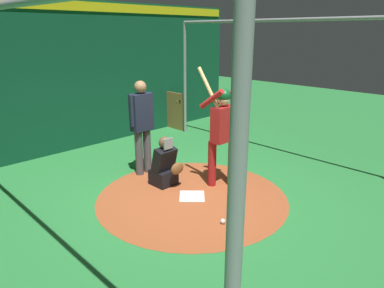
{
  "coord_description": "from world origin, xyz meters",
  "views": [
    {
      "loc": [
        3.83,
        -3.8,
        2.7
      ],
      "look_at": [
        0.0,
        0.0,
        0.95
      ],
      "focal_mm": 32.7,
      "sensor_mm": 36.0,
      "label": 1
    }
  ],
  "objects_px": {
    "catcher": "(165,166)",
    "bat_rack": "(171,111)",
    "batter": "(222,128)",
    "umpire": "(142,122)",
    "baseball_0": "(223,221)",
    "home_plate": "(192,196)"
  },
  "relations": [
    {
      "from": "catcher",
      "to": "baseball_0",
      "type": "bearing_deg",
      "value": -10.21
    },
    {
      "from": "home_plate",
      "to": "baseball_0",
      "type": "relative_size",
      "value": 5.68
    },
    {
      "from": "umpire",
      "to": "bat_rack",
      "type": "distance_m",
      "value": 3.5
    },
    {
      "from": "bat_rack",
      "to": "batter",
      "type": "bearing_deg",
      "value": -29.11
    },
    {
      "from": "catcher",
      "to": "umpire",
      "type": "bearing_deg",
      "value": 174.5
    },
    {
      "from": "batter",
      "to": "baseball_0",
      "type": "distance_m",
      "value": 1.72
    },
    {
      "from": "batter",
      "to": "umpire",
      "type": "xyz_separation_m",
      "value": [
        -1.45,
        -0.66,
        -0.04
      ]
    },
    {
      "from": "catcher",
      "to": "baseball_0",
      "type": "relative_size",
      "value": 12.51
    },
    {
      "from": "home_plate",
      "to": "catcher",
      "type": "xyz_separation_m",
      "value": [
        -0.7,
        0.0,
        0.35
      ]
    },
    {
      "from": "umpire",
      "to": "bat_rack",
      "type": "relative_size",
      "value": 1.73
    },
    {
      "from": "catcher",
      "to": "bat_rack",
      "type": "bearing_deg",
      "value": 136.66
    },
    {
      "from": "home_plate",
      "to": "umpire",
      "type": "xyz_separation_m",
      "value": [
        -1.43,
        0.07,
        1.02
      ]
    },
    {
      "from": "catcher",
      "to": "bat_rack",
      "type": "xyz_separation_m",
      "value": [
        -2.92,
        2.75,
        0.13
      ]
    },
    {
      "from": "baseball_0",
      "to": "catcher",
      "type": "bearing_deg",
      "value": 169.79
    },
    {
      "from": "home_plate",
      "to": "baseball_0",
      "type": "xyz_separation_m",
      "value": [
        0.94,
        -0.29,
        0.03
      ]
    },
    {
      "from": "batter",
      "to": "umpire",
      "type": "height_order",
      "value": "batter"
    },
    {
      "from": "batter",
      "to": "bat_rack",
      "type": "distance_m",
      "value": 4.2
    },
    {
      "from": "batter",
      "to": "baseball_0",
      "type": "bearing_deg",
      "value": -48.03
    },
    {
      "from": "baseball_0",
      "to": "umpire",
      "type": "bearing_deg",
      "value": 171.22
    },
    {
      "from": "home_plate",
      "to": "umpire",
      "type": "distance_m",
      "value": 1.76
    },
    {
      "from": "batter",
      "to": "baseball_0",
      "type": "relative_size",
      "value": 28.57
    },
    {
      "from": "home_plate",
      "to": "baseball_0",
      "type": "bearing_deg",
      "value": -17.41
    }
  ]
}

